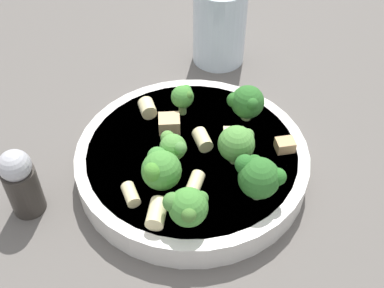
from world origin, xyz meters
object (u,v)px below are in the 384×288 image
object	(u,v)px
pasta_bowl	(192,159)
broccoli_floret_4	(183,97)
pepper_shaker	(21,185)
broccoli_floret_5	(173,147)
rigatoni_2	(233,133)
chicken_chunk_0	(285,145)
drinking_glass	(219,30)
broccoli_floret_0	(187,207)
rigatoni_5	(131,194)
broccoli_floret_1	(160,169)
broccoli_floret_6	(246,102)
broccoli_floret_2	(237,144)
rigatoni_0	(195,183)
chicken_chunk_1	(169,123)
rigatoni_3	(202,140)
rigatoni_4	(147,108)
rigatoni_1	(157,213)
broccoli_floret_3	(258,176)

from	to	relation	value
pasta_bowl	broccoli_floret_4	distance (m)	0.07
pepper_shaker	broccoli_floret_5	bearing A→B (deg)	86.80
rigatoni_2	chicken_chunk_0	bearing A→B (deg)	53.61
rigatoni_2	drinking_glass	distance (m)	0.19
broccoli_floret_0	rigatoni_5	size ratio (longest dim) A/B	1.75
broccoli_floret_1	broccoli_floret_6	size ratio (longest dim) A/B	1.09
broccoli_floret_2	broccoli_floret_5	bearing A→B (deg)	-102.87
broccoli_floret_6	rigatoni_0	xyz separation A→B (m)	(0.08, -0.09, -0.02)
broccoli_floret_6	rigatoni_2	size ratio (longest dim) A/B	1.96
broccoli_floret_1	rigatoni_2	bearing A→B (deg)	115.51
pasta_bowl	rigatoni_2	world-z (taller)	rigatoni_2
rigatoni_5	chicken_chunk_1	xyz separation A→B (m)	(-0.08, 0.06, 0.00)
broccoli_floret_2	pepper_shaker	xyz separation A→B (m)	(-0.02, -0.21, -0.01)
rigatoni_0	chicken_chunk_1	world-z (taller)	chicken_chunk_1
pasta_bowl	rigatoni_3	bearing A→B (deg)	110.79
broccoli_floret_6	rigatoni_4	world-z (taller)	broccoli_floret_6
pasta_bowl	drinking_glass	xyz separation A→B (m)	(-0.19, 0.10, 0.03)
broccoli_floret_0	broccoli_floret_6	bearing A→B (deg)	138.73
chicken_chunk_0	drinking_glass	size ratio (longest dim) A/B	0.18
rigatoni_1	rigatoni_2	distance (m)	0.13
broccoli_floret_1	chicken_chunk_0	bearing A→B (deg)	94.30
rigatoni_2	drinking_glass	xyz separation A→B (m)	(-0.19, 0.05, 0.01)
broccoli_floret_5	broccoli_floret_1	bearing A→B (deg)	-37.96
drinking_glass	broccoli_floret_3	bearing A→B (deg)	-12.14
rigatoni_1	chicken_chunk_0	bearing A→B (deg)	107.45
broccoli_floret_0	pepper_shaker	bearing A→B (deg)	-120.26
broccoli_floret_0	broccoli_floret_3	bearing A→B (deg)	99.01
broccoli_floret_0	chicken_chunk_1	bearing A→B (deg)	171.93
broccoli_floret_6	rigatoni_0	size ratio (longest dim) A/B	1.72
broccoli_floret_0	broccoli_floret_6	size ratio (longest dim) A/B	0.99
rigatoni_5	drinking_glass	size ratio (longest dim) A/B	0.22
pasta_bowl	chicken_chunk_1	size ratio (longest dim) A/B	10.68
pepper_shaker	broccoli_floret_6	bearing A→B (deg)	98.20
pasta_bowl	broccoli_floret_5	distance (m)	0.05
chicken_chunk_0	rigatoni_1	bearing A→B (deg)	-72.55
broccoli_floret_2	pepper_shaker	size ratio (longest dim) A/B	0.54
broccoli_floret_2	drinking_glass	world-z (taller)	drinking_glass
broccoli_floret_6	rigatoni_4	distance (m)	0.11
pasta_bowl	broccoli_floret_2	size ratio (longest dim) A/B	5.75
drinking_glass	broccoli_floret_1	bearing A→B (deg)	-31.74
rigatoni_1	rigatoni_3	world-z (taller)	rigatoni_1
rigatoni_2	rigatoni_0	bearing A→B (deg)	-47.41
rigatoni_3	pepper_shaker	size ratio (longest dim) A/B	0.31
pepper_shaker	broccoli_floret_3	bearing A→B (deg)	71.67
broccoli_floret_5	rigatoni_2	xyz separation A→B (m)	(-0.02, 0.07, -0.02)
pasta_bowl	broccoli_floret_2	world-z (taller)	broccoli_floret_2
broccoli_floret_4	rigatoni_5	bearing A→B (deg)	-38.40
broccoli_floret_1	drinking_glass	xyz separation A→B (m)	(-0.23, 0.14, -0.01)
chicken_chunk_1	pepper_shaker	world-z (taller)	pepper_shaker
chicken_chunk_0	pepper_shaker	size ratio (longest dim) A/B	0.24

